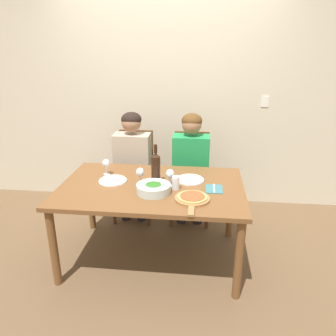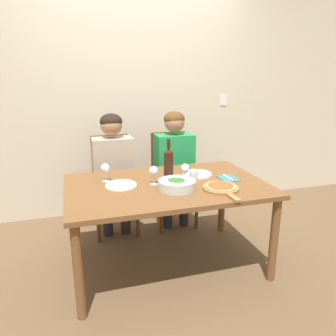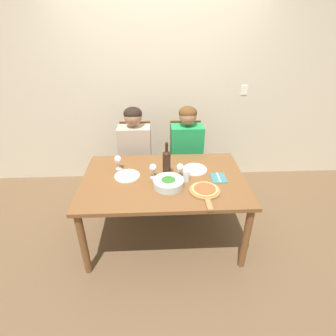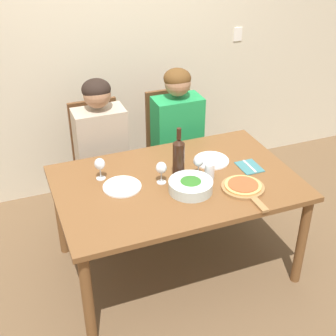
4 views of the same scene
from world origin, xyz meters
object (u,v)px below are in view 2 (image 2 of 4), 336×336
at_px(wine_bottle, 169,164).
at_px(water_tumbler, 194,177).
at_px(dinner_plate_right, 197,174).
at_px(wine_glass_right, 185,169).
at_px(wine_glass_left, 105,169).
at_px(chair_left, 113,182).
at_px(person_woman, 113,164).
at_px(dinner_plate_left, 121,185).
at_px(pizza_on_board, 221,188).
at_px(chair_right, 171,176).
at_px(fork_on_napkin, 228,178).
at_px(broccoli_bowl, 177,185).
at_px(wine_glass_centre, 154,172).
at_px(person_man, 175,159).

relative_size(wine_bottle, water_tumbler, 3.22).
relative_size(dinner_plate_right, wine_glass_right, 1.63).
bearing_deg(wine_glass_left, dinner_plate_right, -4.21).
height_order(chair_left, person_woman, person_woman).
bearing_deg(chair_left, dinner_plate_left, -92.33).
height_order(dinner_plate_right, wine_glass_left, wine_glass_left).
bearing_deg(dinner_plate_left, chair_left, 87.67).
height_order(pizza_on_board, water_tumbler, water_tumbler).
bearing_deg(pizza_on_board, chair_right, 92.84).
distance_m(wine_glass_right, fork_on_napkin, 0.39).
xyz_separation_m(chair_left, dinner_plate_left, (-0.03, -0.78, 0.23)).
distance_m(chair_right, broccoli_bowl, 1.04).
xyz_separation_m(broccoli_bowl, pizza_on_board, (0.32, -0.11, -0.02)).
relative_size(wine_glass_right, water_tumbler, 1.37).
height_order(wine_glass_centre, water_tumbler, wine_glass_centre).
bearing_deg(fork_on_napkin, wine_glass_centre, 176.76).
distance_m(broccoli_bowl, dinner_plate_right, 0.40).
bearing_deg(wine_glass_right, wine_bottle, 164.06).
relative_size(broccoli_bowl, wine_glass_centre, 1.85).
distance_m(chair_right, wine_glass_right, 0.90).
bearing_deg(fork_on_napkin, water_tumbler, -175.03).
relative_size(person_man, broccoli_bowl, 4.31).
xyz_separation_m(dinner_plate_left, wine_glass_right, (0.51, -0.04, 0.10)).
xyz_separation_m(pizza_on_board, water_tumbler, (-0.14, 0.20, 0.04)).
bearing_deg(wine_glass_left, wine_glass_centre, -28.02).
bearing_deg(dinner_plate_right, wine_glass_centre, -162.71).
bearing_deg(wine_glass_right, dinner_plate_left, 175.29).
height_order(person_woman, person_man, same).
distance_m(chair_right, dinner_plate_left, 1.04).
relative_size(chair_right, wine_bottle, 2.73).
xyz_separation_m(dinner_plate_left, wine_glass_left, (-0.10, 0.15, 0.10)).
height_order(chair_left, dinner_plate_left, chair_left).
height_order(dinner_plate_left, pizza_on_board, pizza_on_board).
bearing_deg(chair_right, broccoli_bowl, -105.24).
bearing_deg(wine_bottle, broccoli_bowl, -87.72).
bearing_deg(person_man, wine_glass_right, -101.67).
bearing_deg(dinner_plate_right, wine_bottle, -160.74).
xyz_separation_m(chair_right, dinner_plate_right, (0.02, -0.68, 0.23)).
height_order(person_man, dinner_plate_right, person_man).
bearing_deg(wine_glass_right, chair_left, 120.19).
bearing_deg(dinner_plate_right, person_woman, 138.55).
distance_m(person_woman, wine_glass_left, 0.54).
bearing_deg(broccoli_bowl, fork_on_napkin, 13.72).
bearing_deg(dinner_plate_right, wine_glass_right, -139.99).
bearing_deg(chair_left, broccoli_bowl, -69.69).
xyz_separation_m(person_woman, wine_glass_left, (-0.13, -0.51, 0.10)).
distance_m(chair_right, person_woman, 0.67).
xyz_separation_m(dinner_plate_left, wine_glass_centre, (0.25, -0.04, 0.10)).
xyz_separation_m(person_woman, wine_glass_centre, (0.22, -0.70, 0.10)).
distance_m(chair_left, wine_glass_centre, 0.90).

